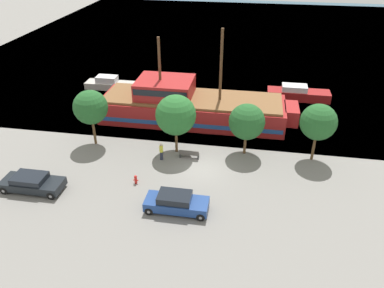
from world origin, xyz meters
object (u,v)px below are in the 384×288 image
(moored_boat_dockside, at_px, (298,94))
(parked_car_curb_mid, at_px, (32,183))
(parked_car_curb_front, at_px, (176,202))
(bench_promenade_east, at_px, (189,154))
(pirate_ship, at_px, (190,106))
(fire_hydrant, at_px, (136,179))
(moored_boat_outer, at_px, (110,84))
(pedestrian_walking_near, at_px, (161,152))

(moored_boat_dockside, distance_m, parked_car_curb_mid, 31.01)
(parked_car_curb_front, distance_m, bench_promenade_east, 7.18)
(pirate_ship, relative_size, parked_car_curb_mid, 4.23)
(pirate_ship, bearing_deg, parked_car_curb_mid, -125.36)
(fire_hydrant, bearing_deg, parked_car_curb_mid, -164.39)
(moored_boat_outer, xyz_separation_m, parked_car_curb_mid, (1.44, -21.39, 0.08))
(pirate_ship, distance_m, pedestrian_walking_near, 8.39)
(pirate_ship, relative_size, parked_car_curb_front, 4.42)
(moored_boat_dockside, height_order, parked_car_curb_mid, moored_boat_dockside)
(fire_hydrant, height_order, pedestrian_walking_near, pedestrian_walking_near)
(moored_boat_outer, height_order, parked_car_curb_front, moored_boat_outer)
(moored_boat_outer, bearing_deg, parked_car_curb_front, -58.98)
(pirate_ship, distance_m, bench_promenade_east, 7.86)
(parked_car_curb_mid, height_order, bench_promenade_east, parked_car_curb_mid)
(moored_boat_dockside, bearing_deg, parked_car_curb_front, -114.63)
(moored_boat_dockside, relative_size, pedestrian_walking_near, 4.49)
(pirate_ship, height_order, pedestrian_walking_near, pirate_ship)
(parked_car_curb_mid, xyz_separation_m, pedestrian_walking_near, (9.03, 6.04, 0.14))
(pedestrian_walking_near, bearing_deg, pirate_ship, 82.23)
(moored_boat_outer, distance_m, parked_car_curb_mid, 21.44)
(fire_hydrant, relative_size, pedestrian_walking_near, 0.47)
(parked_car_curb_mid, bearing_deg, parked_car_curb_front, -2.56)
(moored_boat_dockside, relative_size, moored_boat_outer, 1.13)
(moored_boat_dockside, bearing_deg, pirate_ship, -147.50)
(moored_boat_outer, bearing_deg, pedestrian_walking_near, -55.71)
(pirate_ship, height_order, moored_boat_dockside, pirate_ship)
(pedestrian_walking_near, bearing_deg, fire_hydrant, -107.54)
(bench_promenade_east, bearing_deg, parked_car_curb_mid, -149.85)
(pirate_ship, distance_m, parked_car_curb_mid, 17.57)
(parked_car_curb_front, height_order, pedestrian_walking_near, pedestrian_walking_near)
(parked_car_curb_front, bearing_deg, parked_car_curb_mid, 177.44)
(pirate_ship, bearing_deg, pedestrian_walking_near, -97.77)
(parked_car_curb_front, distance_m, parked_car_curb_mid, 11.75)
(pedestrian_walking_near, bearing_deg, parked_car_curb_mid, -146.23)
(fire_hydrant, bearing_deg, parked_car_curb_front, -34.56)
(parked_car_curb_front, relative_size, bench_promenade_east, 2.63)
(moored_boat_outer, relative_size, bench_promenade_east, 3.67)
(moored_boat_dockside, height_order, moored_boat_outer, moored_boat_dockside)
(fire_hydrant, bearing_deg, pirate_ship, 79.05)
(moored_boat_dockside, height_order, fire_hydrant, moored_boat_dockside)
(parked_car_curb_front, relative_size, fire_hydrant, 6.09)
(pirate_ship, relative_size, bench_promenade_east, 11.62)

